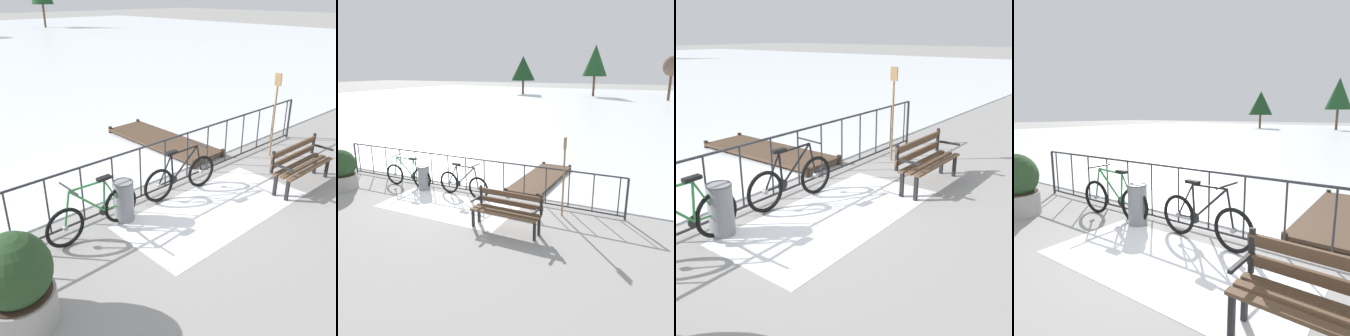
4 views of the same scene
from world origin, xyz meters
The scene contains 10 objects.
ground_plane centered at (0.00, 0.00, 0.00)m, with size 160.00×160.00×0.00m, color gray.
snow_patch centered at (0.14, -1.20, 0.00)m, with size 3.58×1.66×0.01m, color white.
railing_fence centered at (0.00, 0.00, 0.56)m, with size 9.06×0.06×1.07m.
bicycle_near_railing centered at (0.11, -0.33, 0.37)m, with size 1.71×0.52×0.97m.
bicycle_second centered at (-1.86, -0.36, 0.37)m, with size 1.71×0.52×0.97m.
park_bench centered at (2.14, -1.67, 0.51)m, with size 1.61×0.50×0.89m.
planter_with_shrub centered at (-3.54, -1.37, 0.59)m, with size 0.88×0.88×1.21m.
trash_bin centered at (-1.27, -0.35, 0.37)m, with size 0.35×0.35×0.73m.
oar_upright centered at (3.05, -0.42, 1.14)m, with size 0.04×0.16×1.98m.
wooden_dock centered at (1.65, 1.92, 0.12)m, with size 1.10×3.35×0.20m.
Camera 1 is at (-4.59, -5.04, 3.58)m, focal length 40.85 mm.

